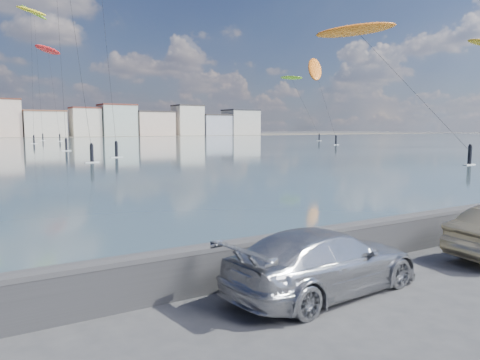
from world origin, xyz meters
The scene contains 9 objects.
ground centered at (0.00, 0.00, 0.00)m, with size 700.00×700.00×0.00m, color #333335.
seawall centered at (0.00, 2.70, 0.58)m, with size 400.00×0.36×1.08m.
car_silver centered at (1.47, 1.36, 0.69)m, with size 1.93×4.76×1.38m, color #B6B7BC.
kitesurfer_0 centered at (16.81, 139.16, 34.74)m, with size 7.37×10.37×37.82m.
kitesurfer_6 centered at (80.30, 103.66, 17.66)m, with size 4.06×18.77×18.97m.
kitesurfer_12 centered at (18.62, 130.65, 24.05)m, with size 9.07×13.24×25.60m.
kitesurfer_14 centered at (12.50, 115.02, 30.15)m, with size 7.43×15.03×32.45m.
kitesurfer_18 centered at (61.23, 71.28, 15.73)m, with size 8.39×10.99×19.55m.
kitesurfer_19 centered at (35.37, 34.03, 14.51)m, with size 8.74×18.30×15.89m.
Camera 1 is at (-5.13, -5.92, 3.51)m, focal length 35.00 mm.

